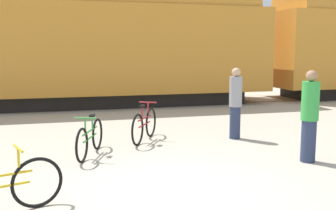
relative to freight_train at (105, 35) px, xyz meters
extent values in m
plane|color=#B2A893|center=(0.00, -10.17, -2.85)|extent=(80.00, 80.00, 0.00)
cube|color=black|center=(0.00, 0.00, -2.57)|extent=(11.19, 2.38, 0.55)
cube|color=#C67F28|center=(0.00, 0.00, -0.59)|extent=(13.32, 3.17, 3.41)
cylinder|color=#C67F28|center=(0.00, 0.00, 1.11)|extent=(12.25, 3.01, 3.01)
cube|color=#4C4238|center=(0.00, -0.72, -2.84)|extent=(53.86, 0.07, 0.01)
cube|color=#4C4238|center=(0.00, 0.72, -2.84)|extent=(53.86, 0.07, 0.01)
torus|color=black|center=(-2.11, -10.40, -2.48)|extent=(0.71, 0.29, 0.73)
cylinder|color=gold|center=(-2.33, -10.47, -2.12)|extent=(0.04, 0.04, 0.34)
cylinder|color=gold|center=(-2.33, -10.47, -1.95)|extent=(0.18, 0.44, 0.03)
torus|color=black|center=(0.45, -6.28, -2.47)|extent=(0.43, 0.68, 0.76)
torus|color=black|center=(-0.06, -7.15, -2.47)|extent=(0.43, 0.68, 0.76)
cylinder|color=#A31E23|center=(0.19, -6.72, -2.27)|extent=(0.48, 0.78, 0.04)
cylinder|color=#A31E23|center=(0.19, -6.72, -2.43)|extent=(0.44, 0.71, 0.04)
cylinder|color=#A31E23|center=(0.10, -6.87, -2.11)|extent=(0.04, 0.04, 0.32)
cube|color=black|center=(0.10, -6.87, -1.95)|extent=(0.17, 0.21, 0.05)
cylinder|color=#A31E23|center=(0.34, -6.48, -2.10)|extent=(0.04, 0.04, 0.35)
cylinder|color=#A31E23|center=(0.34, -6.48, -1.92)|extent=(0.41, 0.26, 0.03)
torus|color=black|center=(-1.39, -8.26, -2.49)|extent=(0.30, 0.68, 0.71)
torus|color=black|center=(-1.00, -7.25, -2.49)|extent=(0.30, 0.68, 0.71)
cylinder|color=#338C38|center=(-1.20, -7.76, -2.31)|extent=(0.38, 0.90, 0.04)
cylinder|color=#338C38|center=(-1.20, -7.76, -2.46)|extent=(0.35, 0.82, 0.04)
cylinder|color=#338C38|center=(-1.13, -7.58, -2.17)|extent=(0.04, 0.04, 0.30)
cube|color=black|center=(-1.13, -7.58, -2.02)|extent=(0.15, 0.22, 0.05)
cylinder|color=#338C38|center=(-1.30, -8.03, -2.15)|extent=(0.04, 0.04, 0.33)
cylinder|color=#338C38|center=(-1.30, -8.03, -1.99)|extent=(0.44, 0.20, 0.03)
cylinder|color=#283351|center=(2.98, -9.36, -2.43)|extent=(0.29, 0.29, 0.84)
cylinder|color=green|center=(2.98, -9.36, -1.62)|extent=(0.34, 0.34, 0.77)
sphere|color=#A37556|center=(2.98, -9.36, -1.13)|extent=(0.22, 0.22, 0.22)
cylinder|color=#283351|center=(2.46, -7.04, -2.44)|extent=(0.27, 0.27, 0.82)
cylinder|color=gray|center=(2.46, -7.04, -1.65)|extent=(0.32, 0.32, 0.75)
sphere|color=tan|center=(2.46, -7.04, -1.17)|extent=(0.22, 0.22, 0.22)
camera|label=1|loc=(-1.72, -16.02, -0.64)|focal=42.00mm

